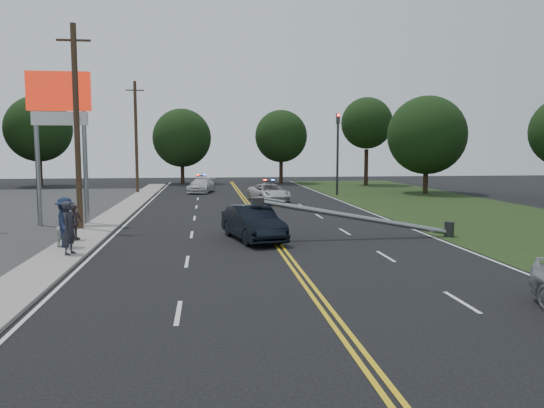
{
  "coord_description": "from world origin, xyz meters",
  "views": [
    {
      "loc": [
        -2.96,
        -14.94,
        4.05
      ],
      "look_at": [
        -0.22,
        7.3,
        1.7
      ],
      "focal_mm": 35.0,
      "sensor_mm": 36.0,
      "label": 1
    }
  ],
  "objects": [
    {
      "name": "emergency_a",
      "position": [
        1.78,
        25.41,
        0.67
      ],
      "size": [
        3.26,
        5.19,
        1.34
      ],
      "primitive_type": "imported",
      "rotation": [
        0.0,
        0.0,
        0.23
      ],
      "color": "silver",
      "rests_on": "ground"
    },
    {
      "name": "bystander_b",
      "position": [
        -8.7,
        7.12,
        0.9
      ],
      "size": [
        0.79,
        0.89,
        1.55
      ],
      "primitive_type": "imported",
      "rotation": [
        0.0,
        0.0,
        1.27
      ],
      "color": "silver",
      "rests_on": "sidewalk"
    },
    {
      "name": "bystander_c",
      "position": [
        -8.6,
        6.88,
        1.12
      ],
      "size": [
        0.99,
        1.42,
        2.01
      ],
      "primitive_type": "imported",
      "rotation": [
        0.0,
        0.0,
        1.77
      ],
      "color": "#19233F",
      "rests_on": "sidewalk"
    },
    {
      "name": "grass_verge",
      "position": [
        13.5,
        10.0,
        0.01
      ],
      "size": [
        12.0,
        80.0,
        0.01
      ],
      "primitive_type": "cube",
      "color": "black",
      "rests_on": "ground"
    },
    {
      "name": "tree_9",
      "position": [
        16.66,
        30.78,
        5.23
      ],
      "size": [
        7.01,
        7.01,
        8.74
      ],
      "color": "black",
      "rests_on": "ground"
    },
    {
      "name": "pylon_sign",
      "position": [
        -10.5,
        14.0,
        6.0
      ],
      "size": [
        3.2,
        0.35,
        8.0
      ],
      "color": "gray",
      "rests_on": "ground"
    },
    {
      "name": "sidewalk",
      "position": [
        -8.4,
        10.0,
        0.06
      ],
      "size": [
        1.8,
        70.0,
        0.12
      ],
      "primitive_type": "cube",
      "color": "gray",
      "rests_on": "ground"
    },
    {
      "name": "emergency_b",
      "position": [
        -3.46,
        34.1,
        0.67
      ],
      "size": [
        2.87,
        4.89,
        1.33
      ],
      "primitive_type": "imported",
      "rotation": [
        0.0,
        0.0,
        -0.23
      ],
      "color": "silver",
      "rests_on": "ground"
    },
    {
      "name": "traffic_signal",
      "position": [
        8.3,
        30.0,
        4.21
      ],
      "size": [
        0.28,
        0.41,
        7.05
      ],
      "color": "#2D2D30",
      "rests_on": "ground"
    },
    {
      "name": "tree_8",
      "position": [
        14.59,
        42.08,
        6.81
      ],
      "size": [
        5.64,
        5.64,
        9.64
      ],
      "color": "black",
      "rests_on": "ground"
    },
    {
      "name": "fallen_streetlight",
      "position": [
        4.19,
        8.0,
        0.92
      ],
      "size": [
        9.36,
        0.44,
        1.91
      ],
      "color": "#2D2D30",
      "rests_on": "ground"
    },
    {
      "name": "tree_5",
      "position": [
        -20.7,
        44.56,
        6.12
      ],
      "size": [
        6.97,
        6.97,
        9.61
      ],
      "color": "black",
      "rests_on": "ground"
    },
    {
      "name": "utility_pole_mid",
      "position": [
        -9.2,
        12.0,
        5.08
      ],
      "size": [
        1.6,
        0.28,
        10.0
      ],
      "color": "#382619",
      "rests_on": "ground"
    },
    {
      "name": "bystander_d",
      "position": [
        -8.66,
        8.5,
        0.89
      ],
      "size": [
        0.81,
        0.97,
        1.55
      ],
      "primitive_type": "imported",
      "rotation": [
        0.0,
        0.0,
        0.99
      ],
      "color": "#544543",
      "rests_on": "sidewalk"
    },
    {
      "name": "tree_7",
      "position": [
        5.65,
        46.25,
        5.46
      ],
      "size": [
        6.04,
        6.04,
        8.49
      ],
      "color": "black",
      "rests_on": "ground"
    },
    {
      "name": "ground",
      "position": [
        0.0,
        0.0,
        0.0
      ],
      "size": [
        120.0,
        120.0,
        0.0
      ],
      "primitive_type": "plane",
      "color": "black",
      "rests_on": "ground"
    },
    {
      "name": "tree_6",
      "position": [
        -5.72,
        46.7,
        5.24
      ],
      "size": [
        6.64,
        6.64,
        8.57
      ],
      "color": "black",
      "rests_on": "ground"
    },
    {
      "name": "centerline_yellow",
      "position": [
        0.0,
        10.0,
        0.01
      ],
      "size": [
        0.36,
        80.0,
        0.0
      ],
      "primitive_type": "cube",
      "color": "gold",
      "rests_on": "ground"
    },
    {
      "name": "crashed_sedan",
      "position": [
        -0.95,
        8.2,
        0.77
      ],
      "size": [
        2.72,
        4.91,
        1.53
      ],
      "primitive_type": "imported",
      "rotation": [
        0.0,
        0.0,
        0.25
      ],
      "color": "black",
      "rests_on": "ground"
    },
    {
      "name": "utility_pole_far",
      "position": [
        -9.2,
        34.0,
        5.08
      ],
      "size": [
        1.6,
        0.28,
        10.0
      ],
      "color": "#382619",
      "rests_on": "ground"
    },
    {
      "name": "bystander_a",
      "position": [
        -8.07,
        5.33,
        1.12
      ],
      "size": [
        0.65,
        0.83,
        1.99
      ],
      "primitive_type": "imported",
      "rotation": [
        0.0,
        0.0,
        1.31
      ],
      "color": "#27272E",
      "rests_on": "sidewalk"
    }
  ]
}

